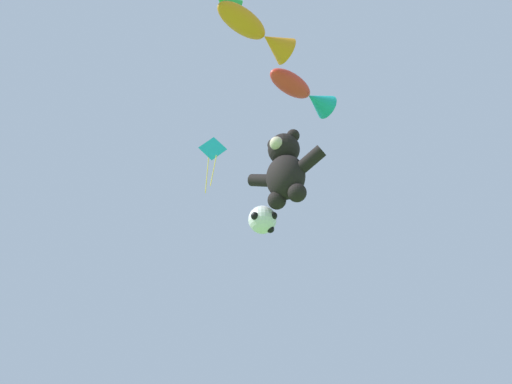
{
  "coord_description": "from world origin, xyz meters",
  "views": [
    {
      "loc": [
        4.46,
        -2.59,
        1.28
      ],
      "look_at": [
        -0.02,
        3.8,
        6.8
      ],
      "focal_mm": 24.0,
      "sensor_mm": 36.0,
      "label": 1
    }
  ],
  "objects_px": {
    "fish_kite_crimson": "(305,93)",
    "diamond_kite": "(212,152)",
    "teddy_bear_kite": "(285,168)",
    "soccer_ball_kite": "(263,220)",
    "fish_kite_tangerine": "(259,33)"
  },
  "relations": [
    {
      "from": "diamond_kite",
      "to": "teddy_bear_kite",
      "type": "bearing_deg",
      "value": -17.03
    },
    {
      "from": "teddy_bear_kite",
      "to": "fish_kite_tangerine",
      "type": "height_order",
      "value": "fish_kite_tangerine"
    },
    {
      "from": "soccer_ball_kite",
      "to": "diamond_kite",
      "type": "relative_size",
      "value": 0.3
    },
    {
      "from": "fish_kite_tangerine",
      "to": "teddy_bear_kite",
      "type": "bearing_deg",
      "value": 110.29
    },
    {
      "from": "teddy_bear_kite",
      "to": "fish_kite_tangerine",
      "type": "distance_m",
      "value": 3.51
    },
    {
      "from": "fish_kite_crimson",
      "to": "diamond_kite",
      "type": "distance_m",
      "value": 5.53
    },
    {
      "from": "teddy_bear_kite",
      "to": "diamond_kite",
      "type": "distance_m",
      "value": 5.61
    },
    {
      "from": "soccer_ball_kite",
      "to": "diamond_kite",
      "type": "height_order",
      "value": "diamond_kite"
    },
    {
      "from": "teddy_bear_kite",
      "to": "diamond_kite",
      "type": "relative_size",
      "value": 0.86
    },
    {
      "from": "teddy_bear_kite",
      "to": "soccer_ball_kite",
      "type": "xyz_separation_m",
      "value": [
        -0.89,
        0.18,
        -1.28
      ]
    },
    {
      "from": "soccer_ball_kite",
      "to": "diamond_kite",
      "type": "bearing_deg",
      "value": 161.5
    },
    {
      "from": "soccer_ball_kite",
      "to": "diamond_kite",
      "type": "distance_m",
      "value": 5.96
    },
    {
      "from": "teddy_bear_kite",
      "to": "diamond_kite",
      "type": "bearing_deg",
      "value": 162.97
    },
    {
      "from": "fish_kite_crimson",
      "to": "diamond_kite",
      "type": "bearing_deg",
      "value": 162.89
    },
    {
      "from": "fish_kite_tangerine",
      "to": "diamond_kite",
      "type": "height_order",
      "value": "diamond_kite"
    }
  ]
}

